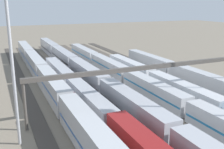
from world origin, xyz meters
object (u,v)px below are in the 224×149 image
light_mast_1 (6,5)px  signal_gantry (145,71)px  train_on_track_0 (196,77)px  train_on_track_3 (128,76)px  train_on_track_5 (87,75)px  train_on_track_7 (53,87)px  train_on_track_2 (178,89)px  train_on_track_6 (85,96)px

light_mast_1 → signal_gantry: size_ratio=0.71×
train_on_track_0 → train_on_track_3: bearing=60.5°
train_on_track_5 → train_on_track_7: (-6.32, 10.00, 0.01)m
train_on_track_5 → signal_gantry: size_ratio=2.66×
train_on_track_7 → light_mast_1: light_mast_1 is taller
light_mast_1 → signal_gantry: light_mast_1 is taller
train_on_track_3 → train_on_track_2: bearing=-160.8°
train_on_track_7 → train_on_track_0: train_on_track_7 is taller
train_on_track_6 → signal_gantry: size_ratio=1.48×
train_on_track_7 → signal_gantry: bearing=-131.5°
train_on_track_5 → train_on_track_3: 10.40m
train_on_track_2 → signal_gantry: signal_gantry is taller
train_on_track_0 → train_on_track_6: bearing=93.9°
light_mast_1 → train_on_track_5: bearing=-38.0°
train_on_track_7 → train_on_track_3: bearing=-80.0°
train_on_track_7 → train_on_track_2: train_on_track_7 is taller
train_on_track_5 → train_on_track_6: (-13.34, 5.00, -0.48)m
train_on_track_0 → signal_gantry: signal_gantry is taller
train_on_track_3 → train_on_track_6: bearing=125.1°
train_on_track_3 → train_on_track_6: train_on_track_6 is taller
train_on_track_6 → signal_gantry: signal_gantry is taller
train_on_track_2 → train_on_track_0: 11.61m
train_on_track_5 → train_on_track_3: size_ratio=1.25×
train_on_track_0 → train_on_track_2: bearing=120.5°
train_on_track_6 → light_mast_1: light_mast_1 is taller
train_on_track_7 → train_on_track_0: 35.35m
train_on_track_3 → train_on_track_6: size_ratio=1.44×
train_on_track_3 → train_on_track_0: size_ratio=1.44×
light_mast_1 → train_on_track_6: bearing=-52.3°
train_on_track_3 → light_mast_1: bearing=126.3°
light_mast_1 → signal_gantry: 26.92m
signal_gantry → train_on_track_5: bearing=14.3°
train_on_track_3 → light_mast_1: size_ratio=2.97×
train_on_track_5 → train_on_track_0: bearing=-114.3°
light_mast_1 → train_on_track_0: bearing=-73.9°
train_on_track_7 → train_on_track_3: size_ratio=1.25×
train_on_track_2 → signal_gantry: (-2.40, 10.00, 5.68)m
train_on_track_5 → light_mast_1: bearing=142.0°
train_on_track_6 → train_on_track_2: 20.37m
train_on_track_0 → light_mast_1: bearing=106.1°
light_mast_1 → train_on_track_7: bearing=-26.2°
train_on_track_7 → train_on_track_2: (-10.86, -25.00, -0.48)m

